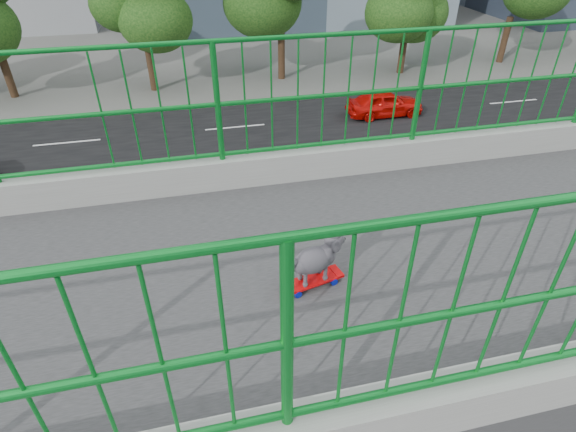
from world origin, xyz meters
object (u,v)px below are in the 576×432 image
Objects in this scene: skateboard at (312,281)px; car_4 at (385,103)px; poodle at (316,257)px; car_5 at (283,294)px.

skateboard is 22.18m from car_4.
poodle reaches higher than skateboard.
car_5 is (-6.21, 1.11, -6.48)m from poodle.
skateboard is 0.12× the size of car_4.
car_5 is (-6.22, 1.14, -6.27)m from skateboard.
poodle is at bearing -10.16° from car_5.
poodle is at bearing 90.00° from skateboard.
car_4 is at bearing 140.52° from poodle.
skateboard is 0.10× the size of car_5.
car_5 is at bearing 156.60° from skateboard.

